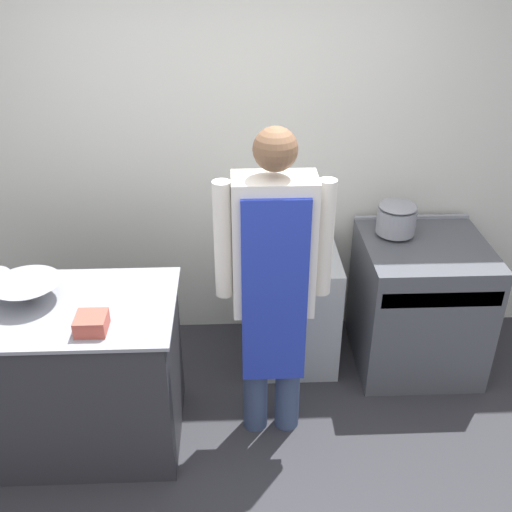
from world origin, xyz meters
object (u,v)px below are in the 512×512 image
object	(u,v)px
fridge_unit	(289,305)
stock_pot	(397,218)
stove	(418,304)
person_cook	(273,277)
mixing_bowl	(28,291)
plastic_tub	(91,323)

from	to	relation	value
fridge_unit	stock_pot	world-z (taller)	stock_pot
stock_pot	fridge_unit	bearing A→B (deg)	-175.75
stove	person_cook	world-z (taller)	person_cook
stove	mixing_bowl	xyz separation A→B (m)	(-2.23, -0.57, 0.52)
person_cook	stock_pot	world-z (taller)	person_cook
stove	stock_pot	xyz separation A→B (m)	(-0.17, 0.13, 0.55)
person_cook	mixing_bowl	size ratio (longest dim) A/B	5.21
stock_pot	mixing_bowl	bearing A→B (deg)	-161.12
stove	plastic_tub	size ratio (longest dim) A/B	6.08
stove	person_cook	size ratio (longest dim) A/B	0.50
mixing_bowl	plastic_tub	size ratio (longest dim) A/B	2.36
stove	stock_pot	size ratio (longest dim) A/B	3.70
fridge_unit	stove	bearing A→B (deg)	-5.84
person_cook	stock_pot	bearing A→B (deg)	41.41
stove	mixing_bowl	size ratio (longest dim) A/B	2.58
person_cook	stock_pot	size ratio (longest dim) A/B	7.47
fridge_unit	plastic_tub	size ratio (longest dim) A/B	5.34
stove	stock_pot	world-z (taller)	stock_pot
mixing_bowl	stock_pot	size ratio (longest dim) A/B	1.43
fridge_unit	stock_pot	distance (m)	0.89
stove	stock_pot	bearing A→B (deg)	142.10
person_cook	mixing_bowl	world-z (taller)	person_cook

